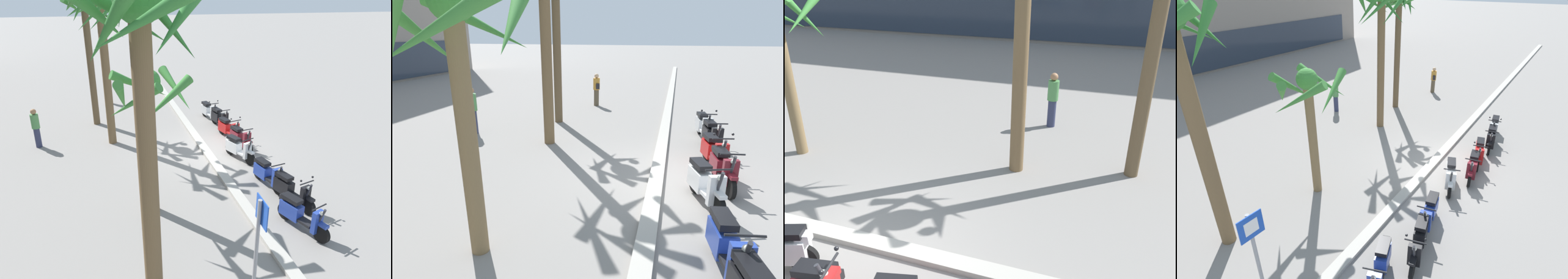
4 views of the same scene
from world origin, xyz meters
TOP-DOWN VIEW (x-y plane):
  - ground_plane at (0.00, 0.00)m, footprint 200.00×200.00m
  - curb_strip at (0.00, 0.35)m, footprint 60.00×0.36m
  - scooter_blue_tail_end at (-5.92, -0.74)m, footprint 1.77×0.83m
  - scooter_black_second_in_line at (-4.62, -1.17)m, footprint 1.82×0.76m
  - scooter_blue_lead_nearest at (-3.39, -0.94)m, footprint 1.73×0.65m
  - scooter_white_mid_front at (-1.08, -0.74)m, footprint 1.68×0.81m
  - scooter_maroon_far_back at (-0.03, -1.24)m, footprint 1.73×0.64m
  - scooter_red_mid_rear at (1.19, -1.12)m, footprint 1.79×0.72m
  - scooter_black_gap_after_mid at (2.72, -1.20)m, footprint 1.73×0.65m
  - scooter_silver_last_in_row at (3.99, -1.02)m, footprint 1.81×0.62m
  - crossing_sign at (-7.79, 1.43)m, footprint 0.60×0.13m
  - palm_tree_near_sign at (1.92, 4.16)m, footprint 2.64×2.78m
  - palm_tree_mid_walkway at (4.72, 4.84)m, footprint 1.99×2.03m
  - palm_tree_by_mall_entrance at (-4.00, 3.17)m, footprint 2.37×2.42m
  - palm_tree_far_corner at (-7.25, 3.67)m, footprint 2.35×2.38m
  - pedestrian_window_shopping at (2.27, 7.34)m, footprint 0.34×0.34m
  - pedestrian_by_palm_tree at (8.39, 4.05)m, footprint 0.45×0.38m

SIDE VIEW (x-z plane):
  - ground_plane at x=0.00m, z-range 0.00..0.00m
  - curb_strip at x=0.00m, z-range 0.00..0.12m
  - scooter_blue_lead_nearest at x=-3.39m, z-range -0.07..0.97m
  - scooter_red_mid_rear at x=1.19m, z-range -0.13..1.04m
  - scooter_silver_last_in_row at x=3.99m, z-range -0.13..1.04m
  - scooter_maroon_far_back at x=-0.03m, z-range -0.07..0.98m
  - scooter_white_mid_front at x=-1.08m, z-range -0.06..0.98m
  - scooter_blue_tail_end at x=-5.92m, z-range -0.06..0.98m
  - scooter_black_second_in_line at x=-4.62m, z-range -0.13..1.05m
  - scooter_black_gap_after_mid at x=2.72m, z-range -0.06..0.99m
  - pedestrian_by_palm_tree at x=8.39m, z-range 0.05..1.73m
  - pedestrian_window_shopping at x=2.27m, z-range 0.06..1.82m
  - crossing_sign at x=-7.79m, z-range 0.30..2.70m
  - palm_tree_by_mall_entrance at x=-4.00m, z-range 1.15..5.60m
  - palm_tree_mid_walkway at x=4.72m, z-range 1.64..7.97m
  - palm_tree_far_corner at x=-7.25m, z-range 1.54..8.24m
  - palm_tree_near_sign at x=1.92m, z-range 1.67..8.32m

